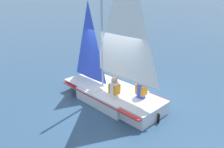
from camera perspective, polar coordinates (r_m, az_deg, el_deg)
ground_plane at (r=8.20m, az=0.00°, el=-6.91°), size 260.00×260.00×0.00m
sailboat_main at (r=7.87m, az=0.25°, el=-2.66°), size 2.40×4.16×5.18m
sailor_helm at (r=7.44m, az=0.62°, el=-4.62°), size 0.35×0.38×1.16m
sailor_crew at (r=7.44m, az=7.61°, el=-4.71°), size 0.35×0.38×1.16m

